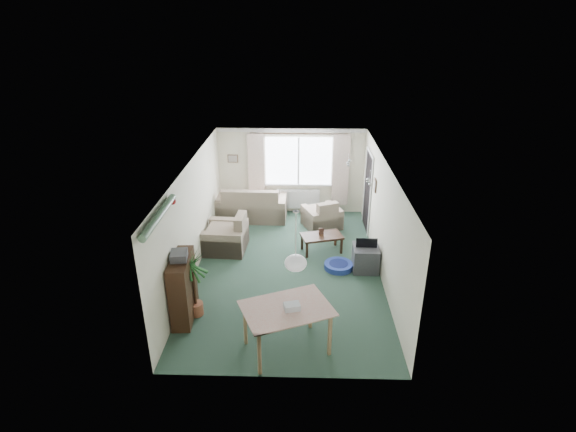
{
  "coord_description": "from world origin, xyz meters",
  "views": [
    {
      "loc": [
        0.26,
        -8.57,
        5.09
      ],
      "look_at": [
        0.0,
        0.3,
        1.15
      ],
      "focal_mm": 28.0,
      "sensor_mm": 36.0,
      "label": 1
    }
  ],
  "objects_px": {
    "dining_table": "(287,329)",
    "pet_bed": "(338,266)",
    "houseplant": "(194,284)",
    "tv_cube": "(365,258)",
    "armchair_left": "(225,232)",
    "coffee_table": "(322,243)",
    "armchair_corner": "(322,213)",
    "bookshelf": "(183,288)",
    "sofa": "(252,202)"
  },
  "relations": [
    {
      "from": "armchair_left",
      "to": "dining_table",
      "type": "xyz_separation_m",
      "value": [
        1.57,
        -3.5,
        -0.04
      ]
    },
    {
      "from": "tv_cube",
      "to": "bookshelf",
      "type": "bearing_deg",
      "value": -152.03
    },
    {
      "from": "armchair_corner",
      "to": "bookshelf",
      "type": "xyz_separation_m",
      "value": [
        -2.67,
        -4.0,
        0.22
      ]
    },
    {
      "from": "armchair_corner",
      "to": "bookshelf",
      "type": "distance_m",
      "value": 4.81
    },
    {
      "from": "bookshelf",
      "to": "dining_table",
      "type": "xyz_separation_m",
      "value": [
        1.91,
        -0.84,
        -0.21
      ]
    },
    {
      "from": "armchair_corner",
      "to": "houseplant",
      "type": "xyz_separation_m",
      "value": [
        -2.48,
        -3.93,
        0.27
      ]
    },
    {
      "from": "coffee_table",
      "to": "dining_table",
      "type": "xyz_separation_m",
      "value": [
        -0.71,
        -3.45,
        0.19
      ]
    },
    {
      "from": "dining_table",
      "to": "sofa",
      "type": "bearing_deg",
      "value": 101.91
    },
    {
      "from": "dining_table",
      "to": "tv_cube",
      "type": "height_order",
      "value": "dining_table"
    },
    {
      "from": "sofa",
      "to": "bookshelf",
      "type": "relative_size",
      "value": 1.53
    },
    {
      "from": "coffee_table",
      "to": "dining_table",
      "type": "distance_m",
      "value": 3.53
    },
    {
      "from": "armchair_corner",
      "to": "coffee_table",
      "type": "relative_size",
      "value": 0.93
    },
    {
      "from": "bookshelf",
      "to": "pet_bed",
      "type": "height_order",
      "value": "bookshelf"
    },
    {
      "from": "houseplant",
      "to": "tv_cube",
      "type": "xyz_separation_m",
      "value": [
        3.35,
        1.75,
        -0.39
      ]
    },
    {
      "from": "houseplant",
      "to": "tv_cube",
      "type": "distance_m",
      "value": 3.8
    },
    {
      "from": "houseplant",
      "to": "dining_table",
      "type": "bearing_deg",
      "value": -27.91
    },
    {
      "from": "houseplant",
      "to": "pet_bed",
      "type": "xyz_separation_m",
      "value": [
        2.77,
        1.76,
        -0.6
      ]
    },
    {
      "from": "armchair_left",
      "to": "tv_cube",
      "type": "relative_size",
      "value": 1.67
    },
    {
      "from": "coffee_table",
      "to": "dining_table",
      "type": "bearing_deg",
      "value": -101.6
    },
    {
      "from": "coffee_table",
      "to": "dining_table",
      "type": "relative_size",
      "value": 0.73
    },
    {
      "from": "dining_table",
      "to": "tv_cube",
      "type": "distance_m",
      "value": 3.12
    },
    {
      "from": "sofa",
      "to": "dining_table",
      "type": "distance_m",
      "value": 5.47
    },
    {
      "from": "houseplant",
      "to": "sofa",
      "type": "bearing_deg",
      "value": 82.46
    },
    {
      "from": "sofa",
      "to": "houseplant",
      "type": "relative_size",
      "value": 1.42
    },
    {
      "from": "sofa",
      "to": "houseplant",
      "type": "height_order",
      "value": "houseplant"
    },
    {
      "from": "tv_cube",
      "to": "sofa",
      "type": "bearing_deg",
      "value": 136.58
    },
    {
      "from": "bookshelf",
      "to": "dining_table",
      "type": "distance_m",
      "value": 2.1
    },
    {
      "from": "armchair_corner",
      "to": "tv_cube",
      "type": "xyz_separation_m",
      "value": [
        0.87,
        -2.18,
        -0.12
      ]
    },
    {
      "from": "sofa",
      "to": "tv_cube",
      "type": "height_order",
      "value": "sofa"
    },
    {
      "from": "armchair_corner",
      "to": "tv_cube",
      "type": "distance_m",
      "value": 2.35
    },
    {
      "from": "dining_table",
      "to": "pet_bed",
      "type": "distance_m",
      "value": 2.89
    },
    {
      "from": "coffee_table",
      "to": "tv_cube",
      "type": "height_order",
      "value": "tv_cube"
    },
    {
      "from": "pet_bed",
      "to": "coffee_table",
      "type": "bearing_deg",
      "value": 113.77
    },
    {
      "from": "coffee_table",
      "to": "houseplant",
      "type": "relative_size",
      "value": 0.71
    },
    {
      "from": "dining_table",
      "to": "armchair_left",
      "type": "bearing_deg",
      "value": 114.1
    },
    {
      "from": "sofa",
      "to": "bookshelf",
      "type": "distance_m",
      "value": 4.57
    },
    {
      "from": "bookshelf",
      "to": "tv_cube",
      "type": "bearing_deg",
      "value": 23.66
    },
    {
      "from": "coffee_table",
      "to": "pet_bed",
      "type": "bearing_deg",
      "value": -66.23
    },
    {
      "from": "coffee_table",
      "to": "armchair_left",
      "type": "bearing_deg",
      "value": 178.82
    },
    {
      "from": "sofa",
      "to": "armchair_corner",
      "type": "height_order",
      "value": "sofa"
    },
    {
      "from": "armchair_left",
      "to": "coffee_table",
      "type": "xyz_separation_m",
      "value": [
        2.28,
        -0.05,
        -0.24
      ]
    },
    {
      "from": "armchair_corner",
      "to": "pet_bed",
      "type": "bearing_deg",
      "value": 74.72
    },
    {
      "from": "tv_cube",
      "to": "houseplant",
      "type": "bearing_deg",
      "value": -151.59
    },
    {
      "from": "coffee_table",
      "to": "pet_bed",
      "type": "xyz_separation_m",
      "value": [
        0.35,
        -0.79,
        -0.15
      ]
    },
    {
      "from": "armchair_corner",
      "to": "armchair_left",
      "type": "distance_m",
      "value": 2.69
    },
    {
      "from": "houseplant",
      "to": "pet_bed",
      "type": "relative_size",
      "value": 2.1
    },
    {
      "from": "armchair_left",
      "to": "pet_bed",
      "type": "xyz_separation_m",
      "value": [
        2.62,
        -0.84,
        -0.39
      ]
    },
    {
      "from": "houseplant",
      "to": "bookshelf",
      "type": "bearing_deg",
      "value": -161.32
    },
    {
      "from": "armchair_corner",
      "to": "coffee_table",
      "type": "height_order",
      "value": "armchair_corner"
    },
    {
      "from": "armchair_left",
      "to": "pet_bed",
      "type": "relative_size",
      "value": 1.6
    }
  ]
}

